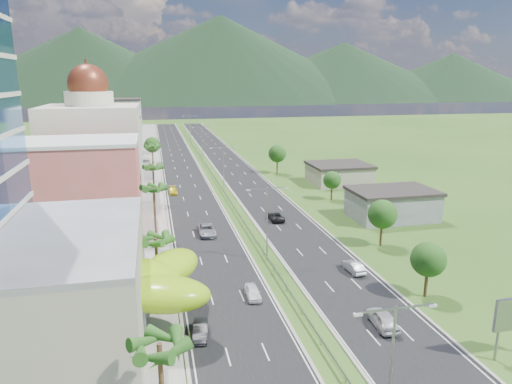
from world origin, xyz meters
TOP-DOWN VIEW (x-y plane):
  - ground at (0.00, 0.00)m, footprint 500.00×500.00m
  - road_left at (-7.50, 90.00)m, footprint 11.00×260.00m
  - road_right at (7.50, 90.00)m, footprint 11.00×260.00m
  - sidewalk_left at (-17.00, 90.00)m, footprint 7.00×260.00m
  - median_guardrail at (0.00, 71.99)m, footprint 0.10×216.06m
  - streetlight_median_a at (0.00, -25.00)m, footprint 6.04×0.25m
  - streetlight_median_b at (0.00, 10.00)m, footprint 6.04×0.25m
  - streetlight_median_c at (0.00, 50.00)m, footprint 6.04×0.25m
  - streetlight_median_d at (0.00, 95.00)m, footprint 6.04×0.25m
  - streetlight_median_e at (0.00, 140.00)m, footprint 6.04×0.25m
  - lime_canopy at (-20.00, -4.00)m, footprint 18.00×15.00m
  - pink_shophouse at (-28.00, 32.00)m, footprint 20.00×15.00m
  - domed_building at (-28.00, 55.00)m, footprint 20.00×20.00m
  - midrise_grey at (-27.00, 80.00)m, footprint 16.00×15.00m
  - midrise_beige at (-27.00, 102.00)m, footprint 16.00×15.00m
  - midrise_white at (-27.00, 125.00)m, footprint 16.00×15.00m
  - shed_near at (28.00, 25.00)m, footprint 15.00×10.00m
  - shed_far at (30.00, 55.00)m, footprint 14.00×12.00m
  - palm_tree_a at (-15.50, -22.00)m, footprint 3.60×3.60m
  - palm_tree_b at (-15.50, 2.00)m, footprint 3.60×3.60m
  - palm_tree_c at (-15.50, 22.00)m, footprint 3.60×3.60m
  - palm_tree_d at (-15.50, 45.00)m, footprint 3.60×3.60m
  - palm_tree_e at (-15.50, 70.00)m, footprint 3.60×3.60m
  - leafy_tree_lfar at (-15.50, 95.00)m, footprint 4.90×4.90m
  - leafy_tree_ra at (16.00, -5.00)m, footprint 4.20×4.20m
  - leafy_tree_rb at (19.00, 12.00)m, footprint 4.55×4.55m
  - leafy_tree_rc at (22.00, 40.00)m, footprint 3.85×3.85m
  - leafy_tree_rd at (18.00, 70.00)m, footprint 4.90×4.90m
  - mountain_ridge at (60.00, 450.00)m, footprint 860.00×140.00m
  - car_white_near_left at (-4.45, -0.73)m, footprint 1.80×4.14m
  - car_dark_left at (-11.49, -7.92)m, footprint 2.03×4.39m
  - car_silver_mid_left at (-7.18, 23.19)m, footprint 2.81×5.96m
  - car_yellow_far_left at (-11.32, 53.35)m, footprint 2.01×4.79m
  - car_white_near_right at (7.57, -10.21)m, footprint 2.46×5.33m
  - car_silver_right at (10.51, 3.58)m, footprint 1.92×4.63m
  - car_dark_far_right at (6.35, 28.46)m, footprint 2.53×5.26m
  - motorcycle at (-12.30, 10.60)m, footprint 0.62×1.79m

SIDE VIEW (x-z plane):
  - ground at x=0.00m, z-range 0.00..0.00m
  - mountain_ridge at x=60.00m, z-range -45.00..45.00m
  - road_left at x=-7.50m, z-range 0.00..0.04m
  - road_right at x=7.50m, z-range 0.00..0.04m
  - sidewalk_left at x=-17.00m, z-range 0.00..0.12m
  - motorcycle at x=-12.30m, z-range 0.04..1.17m
  - median_guardrail at x=0.00m, z-range 0.24..1.00m
  - car_yellow_far_left at x=-11.32m, z-range 0.04..1.42m
  - car_white_near_left at x=-4.45m, z-range 0.04..1.43m
  - car_dark_left at x=-11.49m, z-range 0.04..1.43m
  - car_dark_far_right at x=6.35m, z-range 0.04..1.49m
  - car_silver_right at x=10.51m, z-range 0.04..1.53m
  - car_silver_mid_left at x=-7.18m, z-range 0.04..1.69m
  - car_white_near_right at x=7.57m, z-range 0.04..1.81m
  - shed_far at x=30.00m, z-range 0.00..4.40m
  - shed_near at x=28.00m, z-range 0.00..5.00m
  - leafy_tree_rc at x=22.00m, z-range 1.21..7.54m
  - leafy_tree_ra at x=16.00m, z-range 1.33..8.23m
  - lime_canopy at x=-20.00m, z-range 1.29..8.69m
  - leafy_tree_rb at x=19.00m, z-range 1.44..8.92m
  - leafy_tree_lfar at x=-15.50m, z-range 1.55..9.60m
  - leafy_tree_rd at x=18.00m, z-range 1.55..9.60m
  - midrise_beige at x=-27.00m, z-range 0.00..13.00m
  - streetlight_median_a at x=0.00m, z-range 1.25..12.25m
  - streetlight_median_b at x=0.00m, z-range 1.25..12.25m
  - streetlight_median_c at x=0.00m, z-range 1.25..12.25m
  - streetlight_median_d at x=0.00m, z-range 1.25..12.25m
  - streetlight_median_e at x=0.00m, z-range 1.25..12.25m
  - palm_tree_b at x=-15.50m, z-range 3.01..11.11m
  - pink_shophouse at x=-28.00m, z-range 0.00..15.00m
  - palm_tree_d at x=-15.50m, z-range 3.24..11.84m
  - midrise_grey at x=-27.00m, z-range 0.00..16.00m
  - palm_tree_a at x=-15.50m, z-range 3.47..12.57m
  - palm_tree_e at x=-15.50m, z-range 3.61..13.01m
  - palm_tree_c at x=-15.50m, z-range 3.70..13.30m
  - midrise_white at x=-27.00m, z-range 0.00..18.00m
  - domed_building at x=-28.00m, z-range -3.00..25.70m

